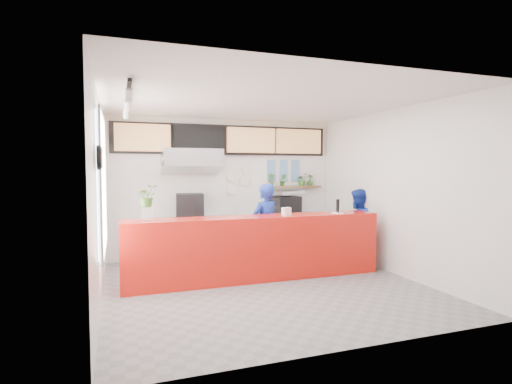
{
  "coord_description": "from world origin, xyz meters",
  "views": [
    {
      "loc": [
        -2.26,
        -6.06,
        1.91
      ],
      "look_at": [
        0.1,
        0.7,
        1.5
      ],
      "focal_mm": 28.0,
      "sensor_mm": 36.0,
      "label": 1
    }
  ],
  "objects": [
    {
      "name": "photo_frame_b",
      "position": [
        1.4,
        2.48,
        2.0
      ],
      "size": [
        0.2,
        0.02,
        0.25
      ],
      "primitive_type": "cube",
      "color": "#598CBF",
      "rests_on": "wall_back"
    },
    {
      "name": "basil_vase",
      "position": [
        -1.82,
        0.35,
        1.49
      ],
      "size": [
        0.37,
        0.34,
        0.35
      ],
      "primitive_type": "imported",
      "rotation": [
        0.0,
        0.0,
        0.26
      ],
      "color": "#366924",
      "rests_on": "glass_vase"
    },
    {
      "name": "wall_clock_rim",
      "position": [
        -2.46,
        -0.9,
        2.05
      ],
      "size": [
        0.05,
        0.3,
        0.3
      ],
      "primitive_type": "cylinder",
      "rotation": [
        0.0,
        1.57,
        0.0
      ],
      "color": "black",
      "rests_on": "wall_left"
    },
    {
      "name": "herb_c",
      "position": [
        1.83,
        2.4,
        1.67
      ],
      "size": [
        0.34,
        0.32,
        0.3
      ],
      "primitive_type": "imported",
      "rotation": [
        0.0,
        0.0,
        0.39
      ],
      "color": "#366924",
      "rests_on": "herb_shelf"
    },
    {
      "name": "wall_right",
      "position": [
        2.5,
        0.0,
        1.5
      ],
      "size": [
        0.0,
        5.0,
        5.0
      ],
      "primitive_type": "plane",
      "rotation": [
        1.57,
        0.0,
        -1.57
      ],
      "color": "white",
      "rests_on": "ground"
    },
    {
      "name": "white_plate",
      "position": [
        1.55,
        0.32,
        1.11
      ],
      "size": [
        0.26,
        0.26,
        0.02
      ],
      "primitive_type": "cylinder",
      "rotation": [
        0.0,
        0.0,
        -0.28
      ],
      "color": "white",
      "rests_on": "service_counter"
    },
    {
      "name": "staff_center",
      "position": [
        0.33,
        0.85,
        0.82
      ],
      "size": [
        0.71,
        0.6,
        1.64
      ],
      "primitive_type": "imported",
      "rotation": [
        0.0,
        0.0,
        3.55
      ],
      "color": "navy",
      "rests_on": "ground"
    },
    {
      "name": "herb_b",
      "position": [
        1.35,
        2.4,
        1.66
      ],
      "size": [
        0.19,
        0.17,
        0.28
      ],
      "primitive_type": "imported",
      "rotation": [
        0.0,
        0.0,
        -0.38
      ],
      "color": "#366924",
      "rests_on": "herb_shelf"
    },
    {
      "name": "wall_left",
      "position": [
        -2.5,
        0.0,
        1.5
      ],
      "size": [
        0.0,
        5.0,
        5.0
      ],
      "primitive_type": "plane",
      "rotation": [
        1.57,
        0.0,
        1.57
      ],
      "color": "white",
      "rests_on": "ground"
    },
    {
      "name": "photo_frame_a",
      "position": [
        1.1,
        2.48,
        2.0
      ],
      "size": [
        0.2,
        0.02,
        0.25
      ],
      "primitive_type": "cube",
      "color": "#598CBF",
      "rests_on": "wall_back"
    },
    {
      "name": "espresso_machine",
      "position": [
        1.33,
        2.2,
        1.1
      ],
      "size": [
        0.7,
        0.57,
        0.39
      ],
      "primitive_type": "cube",
      "rotation": [
        0.0,
        0.0,
        0.24
      ],
      "color": "black",
      "rests_on": "right_bench"
    },
    {
      "name": "window_pane",
      "position": [
        -2.47,
        0.3,
        1.7
      ],
      "size": [
        0.04,
        2.2,
        1.9
      ],
      "primitive_type": "cube",
      "color": "silver",
      "rests_on": "wall_left"
    },
    {
      "name": "photo_frame_e",
      "position": [
        1.4,
        2.48,
        1.75
      ],
      "size": [
        0.2,
        0.02,
        0.25
      ],
      "primitive_type": "cube",
      "color": "#598CBF",
      "rests_on": "wall_back"
    },
    {
      "name": "espresso_tray",
      "position": [
        1.33,
        2.2,
        1.38
      ],
      "size": [
        0.88,
        0.77,
        0.07
      ],
      "primitive_type": "cube",
      "rotation": [
        0.0,
        0.0,
        0.42
      ],
      "color": "#B8BBBF",
      "rests_on": "espresso_machine"
    },
    {
      "name": "menu_board_far_left",
      "position": [
        -1.75,
        2.38,
        2.55
      ],
      "size": [
        1.1,
        0.1,
        0.55
      ],
      "primitive_type": "cube",
      "color": "tan",
      "rests_on": "wall_back"
    },
    {
      "name": "menu_board_mid_right",
      "position": [
        0.57,
        2.38,
        2.55
      ],
      "size": [
        1.1,
        0.1,
        0.55
      ],
      "primitive_type": "cube",
      "color": "tan",
      "rests_on": "wall_back"
    },
    {
      "name": "herb_shelf",
      "position": [
        1.6,
        2.4,
        1.5
      ],
      "size": [
        1.4,
        0.18,
        0.04
      ],
      "primitive_type": "cube",
      "color": "brown",
      "rests_on": "wall_back"
    },
    {
      "name": "wall_back",
      "position": [
        0.0,
        2.5,
        1.5
      ],
      "size": [
        5.0,
        0.0,
        5.0
      ],
      "primitive_type": "plane",
      "rotation": [
        1.57,
        0.0,
        0.0
      ],
      "color": "white",
      "rests_on": "ground"
    },
    {
      "name": "glass_vase",
      "position": [
        -1.82,
        0.35,
        1.21
      ],
      "size": [
        0.19,
        0.19,
        0.23
      ],
      "primitive_type": "cylinder",
      "rotation": [
        0.0,
        0.0,
        -0.01
      ],
      "color": "white",
      "rests_on": "service_counter"
    },
    {
      "name": "extraction_hood",
      "position": [
        -0.8,
        2.15,
        2.15
      ],
      "size": [
        1.2,
        0.7,
        0.35
      ],
      "primitive_type": "cube",
      "color": "#B2B5BA",
      "rests_on": "ceiling"
    },
    {
      "name": "photo_frame_c",
      "position": [
        1.7,
        2.48,
        2.0
      ],
      "size": [
        0.2,
        0.02,
        0.25
      ],
      "primitive_type": "cube",
      "color": "#598CBF",
      "rests_on": "wall_back"
    },
    {
      "name": "menu_board_far_right",
      "position": [
        1.73,
        2.38,
        2.55
      ],
      "size": [
        1.1,
        0.1,
        0.55
      ],
      "primitive_type": "cube",
      "color": "tan",
      "rests_on": "wall_back"
    },
    {
      "name": "wall_clock_face",
      "position": [
        -2.43,
        -0.9,
        2.05
      ],
      "size": [
        0.02,
        0.26,
        0.26
      ],
      "primitive_type": "cylinder",
      "rotation": [
        0.0,
        1.57,
        0.0
      ],
      "color": "white",
      "rests_on": "wall_left"
    },
    {
      "name": "right_bench",
      "position": [
        1.5,
        2.2,
        0.45
      ],
      "size": [
        1.8,
        0.6,
        0.9
      ],
      "primitive_type": "cube",
      "color": "#B2B5BA",
      "rests_on": "ground"
    },
    {
      "name": "service_counter",
      "position": [
        0.0,
        0.4,
        0.55
      ],
      "size": [
        4.5,
        0.6,
        1.1
      ],
      "primitive_type": "cube",
      "color": "red",
      "rests_on": "ground"
    },
    {
      "name": "soffit",
      "position": [
        0.0,
        2.46,
        2.55
      ],
      "size": [
        4.8,
        0.04,
        0.65
      ],
      "primitive_type": "cube",
      "color": "black",
      "rests_on": "wall_back"
    },
    {
      "name": "herb_d",
      "position": [
        2.05,
        2.4,
        1.65
      ],
      "size": [
        0.16,
        0.14,
        0.26
      ],
      "primitive_type": "imported",
      "rotation": [
        0.0,
        0.0,
        -0.06
      ],
      "color": "#366924",
      "rests_on": "herb_shelf"
    },
    {
      "name": "napkin_holder",
      "position": [
        0.55,
        0.37,
        1.17
      ],
      "size": [
        0.18,
        0.14,
        0.13
      ],
      "primitive_type": "cube",
      "rotation": [
        0.0,
        0.0,
        0.36
      ],
      "color": "white",
      "rests_on": "service_counter"
    },
    {
      "name": "ceiling",
      "position": [
        0.0,
        0.0,
        3.0
      ],
      "size": [
        5.0,
        5.0,
        0.0
      ],
      "primitive_type": "plane",
      "rotation": [
        3.14,
        0.0,
        0.0
      ],
      "color": "silver"
    },
    {
      "name": "dec_plate_a",
      "position": [
        0.15,
        2.47,
        1.75
      ],
      "size": [
        0.24,
        0.03,
        0.24
      ],
      "primitive_type": "cylinder",
      "rotation": [
        1.57,
        0.0,
        0.0
      ],
      "color": "silver",
      "rests_on": "wall_back"
    },
    {
      "name": "dec_plate_b",
      "position": [
        0.45,
        2.47,
        1.65
      ],
      "size": [
        0.24,
        0.03,
        0.24
      ],
      "primitive_type": "cylinder",
      "rotation": [
        1.57,
        0.0,
        0.0
      ],
      "color": "silver",
      "rests_on": "wall_back"
    },
    {
      "name": "herb_a",
      "position": [
        1.07,
        2.4,
        1.67
      ],
      "size": [
        0.17,
        0.13,
        0.3
      ],
      "primitive_type": "imported",
      "rotation": [
        0.0,
        0.0,
        -0.12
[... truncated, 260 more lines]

